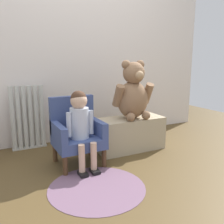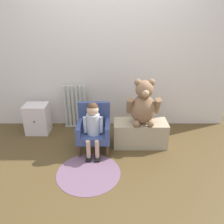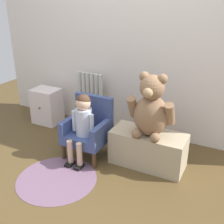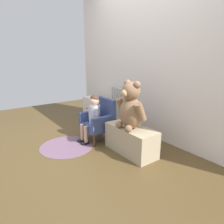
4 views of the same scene
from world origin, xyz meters
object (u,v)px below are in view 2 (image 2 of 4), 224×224
object	(u,v)px
small_dresser	(37,119)
floor_rug	(88,173)
child_armchair	(94,128)
child_figure	(92,122)
large_teddy_bear	(143,105)
radiator	(75,107)
low_bench	(139,133)

from	to	relation	value
small_dresser	floor_rug	world-z (taller)	small_dresser
child_armchair	child_figure	xyz separation A→B (m)	(0.00, -0.11, 0.15)
child_armchair	floor_rug	size ratio (longest dim) A/B	0.83
large_teddy_bear	floor_rug	distance (m)	1.10
radiator	low_bench	world-z (taller)	radiator
child_figure	large_teddy_bear	world-z (taller)	large_teddy_bear
child_figure	low_bench	world-z (taller)	child_figure
radiator	child_figure	bearing A→B (deg)	-64.54
low_bench	radiator	bearing A→B (deg)	151.50
radiator	large_teddy_bear	xyz separation A→B (m)	(1.00, -0.56, 0.28)
low_bench	small_dresser	bearing A→B (deg)	167.40
radiator	child_figure	xyz separation A→B (m)	(0.34, -0.72, 0.11)
child_figure	low_bench	distance (m)	0.72
child_figure	floor_rug	world-z (taller)	child_figure
large_teddy_bear	radiator	bearing A→B (deg)	150.73
radiator	low_bench	xyz separation A→B (m)	(0.98, -0.53, -0.17)
small_dresser	child_armchair	xyz separation A→B (m)	(0.91, -0.43, 0.07)
child_armchair	child_figure	size ratio (longest dim) A/B	0.89
child_figure	large_teddy_bear	xyz separation A→B (m)	(0.66, 0.16, 0.17)
child_armchair	large_teddy_bear	xyz separation A→B (m)	(0.66, 0.06, 0.32)
child_armchair	large_teddy_bear	bearing A→B (deg)	4.83
small_dresser	child_figure	size ratio (longest dim) A/B	0.66
radiator	child_armchair	distance (m)	0.71
child_figure	large_teddy_bear	size ratio (longest dim) A/B	1.15
low_bench	large_teddy_bear	world-z (taller)	large_teddy_bear
child_armchair	low_bench	world-z (taller)	child_armchair
small_dresser	low_bench	world-z (taller)	small_dresser
large_teddy_bear	floor_rug	xyz separation A→B (m)	(-0.69, -0.60, -0.62)
low_bench	floor_rug	distance (m)	0.93
floor_rug	child_armchair	bearing A→B (deg)	86.47
child_armchair	radiator	bearing A→B (deg)	119.24
small_dresser	low_bench	bearing A→B (deg)	-12.60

